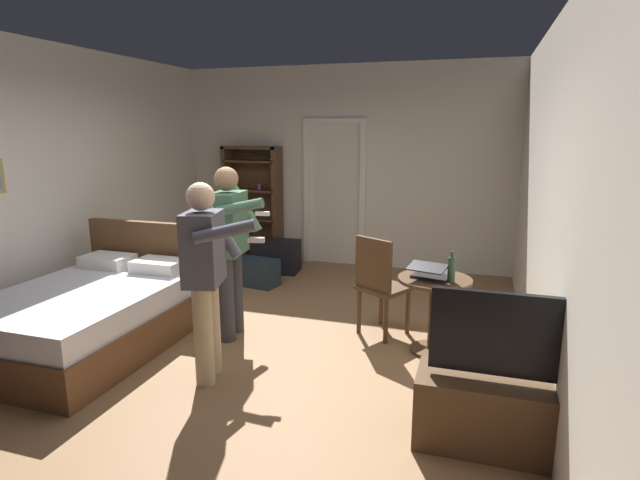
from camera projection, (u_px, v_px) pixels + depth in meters
ground_plane at (255, 347)px, 4.70m from camera, size 6.86×6.86×0.00m
wall_back at (344, 167)px, 7.34m from camera, size 5.07×0.12×2.87m
wall_left at (28, 184)px, 5.11m from camera, size 0.15×6.47×2.87m
wall_right at (561, 207)px, 3.66m from camera, size 0.12×6.47×2.87m
doorway_frame at (335, 182)px, 7.35m from camera, size 0.93×0.08×2.13m
bed at (93, 313)px, 4.70m from camera, size 1.43×2.00×1.02m
bookshelf at (254, 200)px, 7.64m from camera, size 0.86×0.32×1.73m
tv_flatscreen at (500, 405)px, 3.15m from camera, size 1.04×0.40×1.04m
side_table at (434, 302)px, 4.50m from camera, size 0.65×0.65×0.70m
laptop at (430, 273)px, 4.41m from camera, size 0.39×0.40×0.15m
bottle_on_table at (451, 269)px, 4.31m from camera, size 0.06×0.06×0.27m
wooden_chair at (379, 282)px, 4.85m from camera, size 0.57×0.57×0.99m
person_blue_shirt at (206, 270)px, 3.93m from camera, size 0.74×0.57×1.60m
person_striped_shirt at (230, 241)px, 4.75m from camera, size 0.67×0.59×1.65m
suitcase_dark at (256, 272)px, 6.50m from camera, size 0.60×0.39×0.35m
suitcase_small at (276, 256)px, 7.12m from camera, size 0.66×0.45×0.45m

